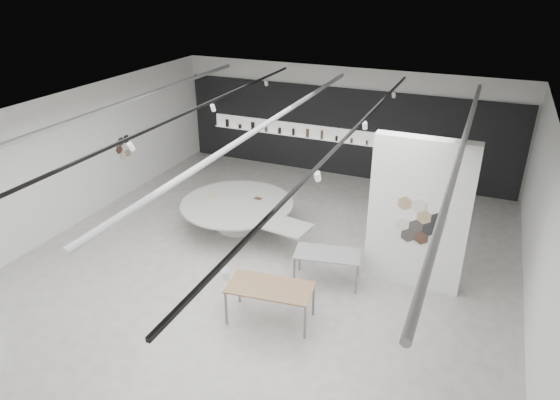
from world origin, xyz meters
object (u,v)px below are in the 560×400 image
at_px(partition_column, 418,215).
at_px(sample_table_stone, 327,256).
at_px(display_island, 239,212).
at_px(kitchen_counter, 425,177).
at_px(sample_table_wood, 270,289).

relative_size(partition_column, sample_table_stone, 2.20).
height_order(partition_column, display_island, partition_column).
xyz_separation_m(sample_table_stone, kitchen_counter, (1.34, 6.26, -0.19)).
distance_m(display_island, sample_table_stone, 3.49).
bearing_deg(sample_table_stone, sample_table_wood, -109.93).
bearing_deg(sample_table_stone, partition_column, 22.13).
relative_size(display_island, kitchen_counter, 2.26).
relative_size(partition_column, sample_table_wood, 1.92).
distance_m(sample_table_wood, sample_table_stone, 1.93).
bearing_deg(sample_table_wood, partition_column, 45.72).
height_order(display_island, sample_table_stone, display_island).
bearing_deg(sample_table_wood, kitchen_counter, 76.12).
distance_m(sample_table_stone, kitchen_counter, 6.41).
bearing_deg(kitchen_counter, sample_table_stone, -98.86).
relative_size(partition_column, kitchen_counter, 1.91).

